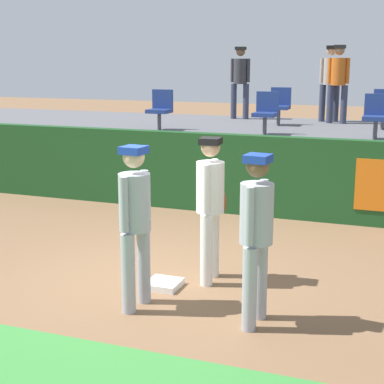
# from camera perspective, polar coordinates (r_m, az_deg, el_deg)

# --- Properties ---
(ground_plane) EXTENTS (60.00, 60.00, 0.00)m
(ground_plane) POSITION_cam_1_polar(r_m,az_deg,el_deg) (7.72, -3.51, -8.51)
(ground_plane) COLOR brown
(first_base) EXTENTS (0.40, 0.40, 0.08)m
(first_base) POSITION_cam_1_polar(r_m,az_deg,el_deg) (7.54, -2.68, -8.70)
(first_base) COLOR white
(first_base) RESTS_ON ground_plane
(player_fielder_home) EXTENTS (0.37, 0.58, 1.83)m
(player_fielder_home) POSITION_cam_1_polar(r_m,az_deg,el_deg) (7.46, 1.78, -0.73)
(player_fielder_home) COLOR white
(player_fielder_home) RESTS_ON ground_plane
(player_runner_visitor) EXTENTS (0.39, 0.52, 1.85)m
(player_runner_visitor) POSITION_cam_1_polar(r_m,az_deg,el_deg) (6.66, -5.42, -2.29)
(player_runner_visitor) COLOR #9EA3AD
(player_runner_visitor) RESTS_ON ground_plane
(player_coach_visitor) EXTENTS (0.38, 0.51, 1.83)m
(player_coach_visitor) POSITION_cam_1_polar(r_m,az_deg,el_deg) (6.25, 6.11, -3.42)
(player_coach_visitor) COLOR #9EA3AD
(player_coach_visitor) RESTS_ON ground_plane
(field_wall) EXTENTS (18.00, 0.26, 1.44)m
(field_wall) POSITION_cam_1_polar(r_m,az_deg,el_deg) (10.89, 4.42, 1.67)
(field_wall) COLOR #19471E
(field_wall) RESTS_ON ground_plane
(bleacher_platform) EXTENTS (18.00, 4.80, 1.28)m
(bleacher_platform) POSITION_cam_1_polar(r_m,az_deg,el_deg) (13.36, 7.42, 3.29)
(bleacher_platform) COLOR #59595E
(bleacher_platform) RESTS_ON ground_plane
(seat_front_left) EXTENTS (0.46, 0.44, 0.84)m
(seat_front_left) POSITION_cam_1_polar(r_m,az_deg,el_deg) (12.82, -3.00, 8.00)
(seat_front_left) COLOR #4C4C51
(seat_front_left) RESTS_ON bleacher_platform
(seat_back_right) EXTENTS (0.45, 0.44, 0.84)m
(seat_back_right) POSITION_cam_1_polar(r_m,az_deg,el_deg) (13.58, 17.70, 7.69)
(seat_back_right) COLOR #4C4C51
(seat_back_right) RESTS_ON bleacher_platform
(seat_front_center) EXTENTS (0.45, 0.44, 0.84)m
(seat_front_center) POSITION_cam_1_polar(r_m,az_deg,el_deg) (12.10, 7.01, 7.65)
(seat_front_center) COLOR #4C4C51
(seat_front_center) RESTS_ON bleacher_platform
(seat_front_right) EXTENTS (0.47, 0.44, 0.84)m
(seat_front_right) POSITION_cam_1_polar(r_m,az_deg,el_deg) (11.79, 17.07, 7.08)
(seat_front_right) COLOR #4C4C51
(seat_front_right) RESTS_ON bleacher_platform
(seat_back_center) EXTENTS (0.46, 0.44, 0.84)m
(seat_back_center) POSITION_cam_1_polar(r_m,az_deg,el_deg) (13.88, 8.29, 8.24)
(seat_back_center) COLOR #4C4C51
(seat_back_center) RESTS_ON bleacher_platform
(spectator_hooded) EXTENTS (0.49, 0.40, 1.77)m
(spectator_hooded) POSITION_cam_1_polar(r_m,az_deg,el_deg) (14.83, 12.95, 10.48)
(spectator_hooded) COLOR #33384C
(spectator_hooded) RESTS_ON bleacher_platform
(spectator_capped) EXTENTS (0.49, 0.34, 1.76)m
(spectator_capped) POSITION_cam_1_polar(r_m,az_deg,el_deg) (15.17, 4.58, 10.76)
(spectator_capped) COLOR #33384C
(spectator_capped) RESTS_ON bleacher_platform
(spectator_casual) EXTENTS (0.50, 0.36, 1.78)m
(spectator_casual) POSITION_cam_1_polar(r_m,az_deg,el_deg) (14.46, 13.68, 10.42)
(spectator_casual) COLOR #33384C
(spectator_casual) RESTS_ON bleacher_platform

